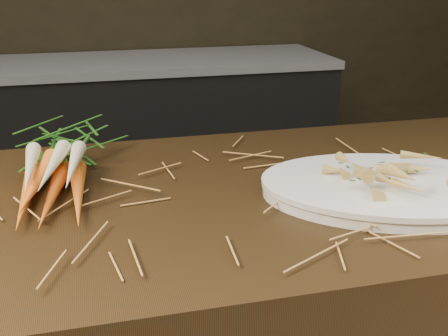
# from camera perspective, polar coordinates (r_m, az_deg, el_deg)

# --- Properties ---
(back_counter) EXTENTS (1.82, 0.62, 0.84)m
(back_counter) POSITION_cam_1_polar(r_m,az_deg,el_deg) (2.94, -7.35, 2.88)
(back_counter) COLOR black
(back_counter) RESTS_ON ground
(straw_bedding) EXTENTS (1.40, 0.60, 0.02)m
(straw_bedding) POSITION_cam_1_polar(r_m,az_deg,el_deg) (0.99, -11.93, -3.00)
(straw_bedding) COLOR #A7743A
(straw_bedding) RESTS_ON main_counter
(root_veg_bunch) EXTENTS (0.18, 0.49, 0.09)m
(root_veg_bunch) POSITION_cam_1_polar(r_m,az_deg,el_deg) (1.12, -16.24, 1.43)
(root_veg_bunch) COLOR orange
(root_veg_bunch) RESTS_ON main_counter
(serving_platter) EXTENTS (0.52, 0.42, 0.02)m
(serving_platter) POSITION_cam_1_polar(r_m,az_deg,el_deg) (1.03, 16.48, -2.17)
(serving_platter) COLOR white
(serving_platter) RESTS_ON main_counter
(roasted_veg_heap) EXTENTS (0.26, 0.22, 0.05)m
(roasted_veg_heap) POSITION_cam_1_polar(r_m,az_deg,el_deg) (1.02, 16.68, -0.25)
(roasted_veg_heap) COLOR olive
(roasted_veg_heap) RESTS_ON serving_platter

